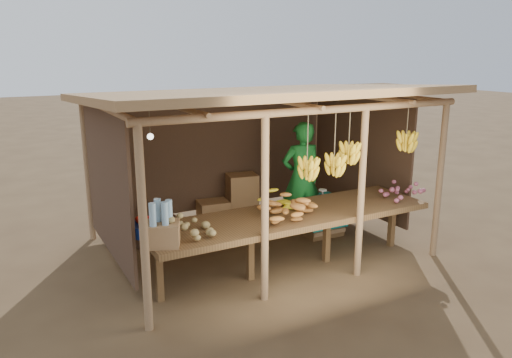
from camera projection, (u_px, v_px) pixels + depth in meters
name	position (u px, v px, depth m)	size (l,w,h in m)	color
ground	(256.00, 246.00, 7.53)	(60.00, 60.00, 0.00)	brown
stall_structure	(263.00, 120.00, 7.07)	(4.70, 3.50, 2.43)	#96704D
counter	(291.00, 218.00, 6.54)	(3.90, 1.05, 0.80)	brown
potato_heap	(175.00, 224.00, 5.58)	(0.88, 0.53, 0.36)	olive
sweet_potato_heap	(289.00, 204.00, 6.30)	(0.93, 0.56, 0.36)	#B26E2D
onion_heap	(404.00, 187.00, 7.14)	(0.72, 0.43, 0.35)	#AA536A
banana_pile	(276.00, 198.00, 6.60)	(0.60, 0.36, 0.35)	yellow
tomato_basin	(144.00, 228.00, 5.75)	(0.39, 0.39, 0.20)	navy
bottle_box	(160.00, 228.00, 5.40)	(0.50, 0.45, 0.51)	olive
vendor	(301.00, 178.00, 7.95)	(0.66, 0.43, 1.80)	#186D27
tarp_crate	(321.00, 215.00, 7.96)	(0.67, 0.58, 0.78)	brown
carton_stack	(233.00, 202.00, 8.55)	(1.09, 0.46, 0.80)	olive
burlap_sacks	(158.00, 230.00, 7.53)	(0.77, 0.40, 0.54)	#4B3222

